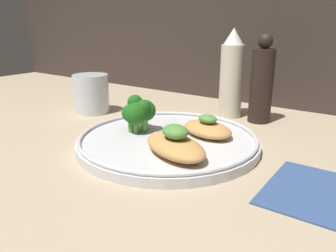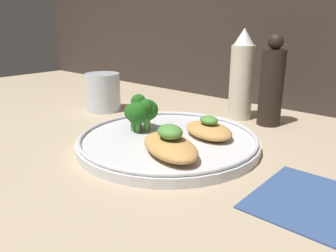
# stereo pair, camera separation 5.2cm
# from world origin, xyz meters

# --- Properties ---
(ground_plane) EXTENTS (1.80, 1.80, 0.01)m
(ground_plane) POSITION_xyz_m (0.00, 0.00, -0.01)
(ground_plane) COLOR tan
(plate) EXTENTS (0.29, 0.29, 0.02)m
(plate) POSITION_xyz_m (0.00, 0.00, 0.01)
(plate) COLOR silver
(plate) RESTS_ON ground_plane
(grilled_meat_front) EXTENTS (0.13, 0.11, 0.04)m
(grilled_meat_front) POSITION_xyz_m (0.05, -0.05, 0.03)
(grilled_meat_front) COLOR tan
(grilled_meat_front) RESTS_ON plate
(grilled_meat_middle) EXTENTS (0.11, 0.09, 0.03)m
(grilled_meat_middle) POSITION_xyz_m (0.04, 0.05, 0.03)
(grilled_meat_middle) COLOR tan
(grilled_meat_middle) RESTS_ON plate
(broccoli_bunch) EXTENTS (0.05, 0.06, 0.06)m
(broccoli_bunch) POSITION_xyz_m (-0.06, -0.00, 0.05)
(broccoli_bunch) COLOR #569942
(broccoli_bunch) RESTS_ON plate
(sauce_bottle) EXTENTS (0.05, 0.05, 0.18)m
(sauce_bottle) POSITION_xyz_m (0.01, 0.22, 0.09)
(sauce_bottle) COLOR beige
(sauce_bottle) RESTS_ON ground_plane
(pepper_grinder) EXTENTS (0.04, 0.04, 0.17)m
(pepper_grinder) POSITION_xyz_m (0.07, 0.22, 0.08)
(pepper_grinder) COLOR black
(pepper_grinder) RESTS_ON ground_plane
(drinking_glass) EXTENTS (0.08, 0.08, 0.08)m
(drinking_glass) POSITION_xyz_m (-0.26, 0.07, 0.04)
(drinking_glass) COLOR silver
(drinking_glass) RESTS_ON ground_plane
(napkin) EXTENTS (0.14, 0.14, 0.00)m
(napkin) POSITION_xyz_m (0.24, -0.02, 0.00)
(napkin) COLOR #334C7F
(napkin) RESTS_ON ground_plane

